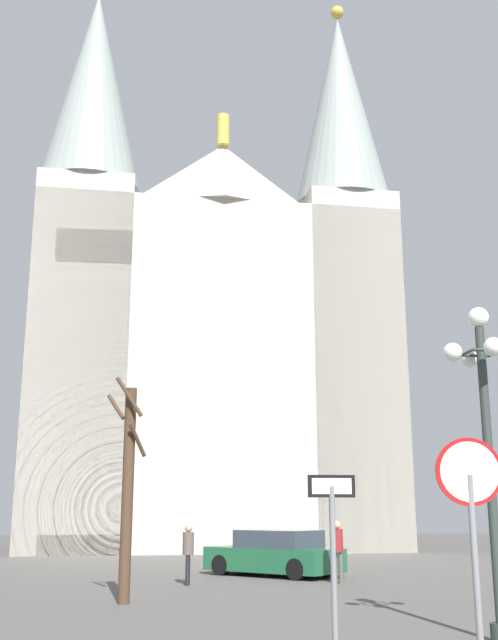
{
  "coord_description": "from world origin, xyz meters",
  "views": [
    {
      "loc": [
        -2.95,
        -7.02,
        2.09
      ],
      "look_at": [
        -0.05,
        18.08,
        8.33
      ],
      "focal_mm": 43.02,
      "sensor_mm": 36.0,
      "label": 1
    }
  ],
  "objects_px": {
    "one_way_arrow_sign": "(333,558)",
    "pedestrian_standing": "(338,545)",
    "parked_car_near_green": "(275,554)",
    "pedestrian_walking": "(188,548)",
    "cathedral": "(213,342)",
    "bare_tree": "(128,487)",
    "stop_sign": "(472,512)",
    "street_lamp": "(486,420)"
  },
  "relations": [
    {
      "from": "one_way_arrow_sign",
      "to": "street_lamp",
      "type": "distance_m",
      "value": 5.32
    },
    {
      "from": "parked_car_near_green",
      "to": "bare_tree",
      "type": "bearing_deg",
      "value": -122.94
    },
    {
      "from": "parked_car_near_green",
      "to": "pedestrian_standing",
      "type": "distance_m",
      "value": 3.08
    },
    {
      "from": "one_way_arrow_sign",
      "to": "parked_car_near_green",
      "type": "distance_m",
      "value": 16.45
    },
    {
      "from": "cathedral",
      "to": "bare_tree",
      "type": "xyz_separation_m",
      "value": [
        -3.55,
        -23.66,
        -8.65
      ]
    },
    {
      "from": "cathedral",
      "to": "street_lamp",
      "type": "relative_size",
      "value": 5.77
    },
    {
      "from": "stop_sign",
      "to": "pedestrian_walking",
      "type": "bearing_deg",
      "value": 101.17
    },
    {
      "from": "pedestrian_walking",
      "to": "stop_sign",
      "type": "bearing_deg",
      "value": -78.83
    },
    {
      "from": "street_lamp",
      "to": "pedestrian_standing",
      "type": "xyz_separation_m",
      "value": [
        -0.31,
        10.18,
        -2.5
      ]
    },
    {
      "from": "one_way_arrow_sign",
      "to": "pedestrian_standing",
      "type": "distance_m",
      "value": 14.02
    },
    {
      "from": "cathedral",
      "to": "stop_sign",
      "type": "xyz_separation_m",
      "value": [
        0.8,
        -33.35,
        -9.18
      ]
    },
    {
      "from": "one_way_arrow_sign",
      "to": "pedestrian_standing",
      "type": "height_order",
      "value": "one_way_arrow_sign"
    },
    {
      "from": "one_way_arrow_sign",
      "to": "stop_sign",
      "type": "bearing_deg",
      "value": -10.85
    },
    {
      "from": "one_way_arrow_sign",
      "to": "bare_tree",
      "type": "distance_m",
      "value": 9.83
    },
    {
      "from": "stop_sign",
      "to": "parked_car_near_green",
      "type": "xyz_separation_m",
      "value": [
        0.15,
        16.64,
        -1.38
      ]
    },
    {
      "from": "one_way_arrow_sign",
      "to": "cathedral",
      "type": "bearing_deg",
      "value": 88.63
    },
    {
      "from": "one_way_arrow_sign",
      "to": "street_lamp",
      "type": "bearing_deg",
      "value": 44.6
    },
    {
      "from": "parked_car_near_green",
      "to": "cathedral",
      "type": "bearing_deg",
      "value": 93.25
    },
    {
      "from": "bare_tree",
      "to": "one_way_arrow_sign",
      "type": "bearing_deg",
      "value": -73.59
    },
    {
      "from": "stop_sign",
      "to": "one_way_arrow_sign",
      "type": "relative_size",
      "value": 1.17
    },
    {
      "from": "stop_sign",
      "to": "pedestrian_standing",
      "type": "xyz_separation_m",
      "value": [
        1.6,
        13.94,
        -0.99
      ]
    },
    {
      "from": "cathedral",
      "to": "parked_car_near_green",
      "type": "xyz_separation_m",
      "value": [
        0.95,
        -16.71,
        -10.56
      ]
    },
    {
      "from": "parked_car_near_green",
      "to": "one_way_arrow_sign",
      "type": "bearing_deg",
      "value": -96.09
    },
    {
      "from": "bare_tree",
      "to": "pedestrian_walking",
      "type": "bearing_deg",
      "value": 69.2
    },
    {
      "from": "pedestrian_walking",
      "to": "pedestrian_standing",
      "type": "relative_size",
      "value": 0.95
    },
    {
      "from": "one_way_arrow_sign",
      "to": "pedestrian_standing",
      "type": "bearing_deg",
      "value": 76.83
    },
    {
      "from": "parked_car_near_green",
      "to": "pedestrian_walking",
      "type": "relative_size",
      "value": 2.67
    },
    {
      "from": "bare_tree",
      "to": "pedestrian_walking",
      "type": "distance_m",
      "value": 4.79
    },
    {
      "from": "stop_sign",
      "to": "bare_tree",
      "type": "distance_m",
      "value": 10.63
    },
    {
      "from": "parked_car_near_green",
      "to": "stop_sign",
      "type": "bearing_deg",
      "value": -90.52
    },
    {
      "from": "street_lamp",
      "to": "parked_car_near_green",
      "type": "distance_m",
      "value": 13.31
    },
    {
      "from": "stop_sign",
      "to": "pedestrian_walking",
      "type": "distance_m",
      "value": 14.22
    },
    {
      "from": "street_lamp",
      "to": "one_way_arrow_sign",
      "type": "bearing_deg",
      "value": -135.4
    },
    {
      "from": "stop_sign",
      "to": "bare_tree",
      "type": "height_order",
      "value": "bare_tree"
    },
    {
      "from": "bare_tree",
      "to": "cathedral",
      "type": "bearing_deg",
      "value": 81.46
    },
    {
      "from": "bare_tree",
      "to": "parked_car_near_green",
      "type": "distance_m",
      "value": 8.5
    },
    {
      "from": "stop_sign",
      "to": "street_lamp",
      "type": "relative_size",
      "value": 0.52
    },
    {
      "from": "street_lamp",
      "to": "bare_tree",
      "type": "bearing_deg",
      "value": 136.61
    },
    {
      "from": "street_lamp",
      "to": "pedestrian_standing",
      "type": "height_order",
      "value": "street_lamp"
    },
    {
      "from": "stop_sign",
      "to": "bare_tree",
      "type": "xyz_separation_m",
      "value": [
        -4.35,
        9.68,
        0.53
      ]
    },
    {
      "from": "cathedral",
      "to": "stop_sign",
      "type": "bearing_deg",
      "value": -88.63
    },
    {
      "from": "street_lamp",
      "to": "bare_tree",
      "type": "xyz_separation_m",
      "value": [
        -6.27,
        5.92,
        -0.98
      ]
    }
  ]
}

